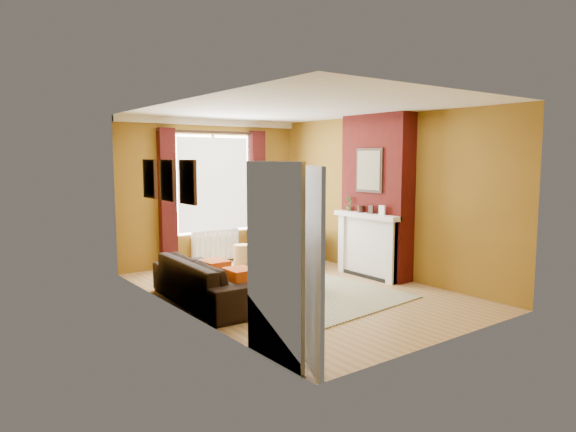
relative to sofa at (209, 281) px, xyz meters
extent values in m
plane|color=olive|center=(1.42, -0.23, -0.32)|extent=(5.50, 5.50, 0.00)
cube|color=brown|center=(1.42, 2.52, 1.08)|extent=(3.80, 0.02, 2.80)
cube|color=brown|center=(1.42, -2.98, 1.08)|extent=(3.80, 0.02, 2.80)
cube|color=brown|center=(3.32, -0.23, 1.08)|extent=(0.02, 5.50, 2.80)
cube|color=brown|center=(-0.48, -0.23, 1.08)|extent=(0.02, 5.50, 2.80)
cube|color=silver|center=(1.42, -0.23, 2.48)|extent=(3.80, 5.50, 0.01)
cube|color=#430C09|center=(3.14, -0.23, 1.08)|extent=(0.35, 1.40, 2.80)
cube|color=white|center=(2.95, -0.23, 0.23)|extent=(0.12, 1.30, 1.10)
cube|color=white|center=(2.90, -0.23, 0.76)|extent=(0.22, 1.40, 0.08)
cube|color=white|center=(2.93, -0.81, 0.20)|extent=(0.16, 0.14, 1.04)
cube|color=white|center=(2.93, 0.35, 0.20)|extent=(0.16, 0.14, 1.04)
cube|color=black|center=(2.98, -0.23, 0.13)|extent=(0.06, 0.80, 0.90)
cube|color=black|center=(2.96, -0.23, -0.29)|extent=(0.20, 1.00, 0.06)
cube|color=white|center=(2.91, -0.58, 0.88)|extent=(0.03, 0.12, 0.16)
cube|color=black|center=(2.91, -0.33, 0.87)|extent=(0.03, 0.10, 0.14)
cylinder|color=black|center=(2.91, -0.08, 0.86)|extent=(0.10, 0.10, 0.12)
cube|color=black|center=(2.96, -0.23, 1.53)|extent=(0.03, 0.60, 0.75)
cube|color=#B5793D|center=(2.93, -0.23, 1.53)|extent=(0.01, 0.52, 0.66)
cube|color=white|center=(1.42, 2.48, 2.42)|extent=(3.80, 0.08, 0.12)
cube|color=white|center=(1.42, 2.49, 1.23)|extent=(1.60, 0.04, 1.90)
cube|color=silver|center=(1.42, 2.45, 1.23)|extent=(1.50, 0.02, 1.80)
cube|color=white|center=(1.42, 2.47, 1.23)|extent=(0.06, 0.04, 1.90)
cube|color=#3A0D0D|center=(0.44, 2.40, 1.03)|extent=(0.30, 0.16, 2.50)
cube|color=#3A0D0D|center=(2.40, 2.40, 1.03)|extent=(0.30, 0.16, 2.50)
cylinder|color=black|center=(1.42, 2.40, 2.23)|extent=(2.30, 0.05, 0.05)
cube|color=white|center=(1.42, 2.42, 0.03)|extent=(1.00, 0.10, 0.60)
cube|color=white|center=(0.97, 2.36, 0.03)|extent=(0.04, 0.03, 0.56)
cube|color=white|center=(1.08, 2.36, 0.03)|extent=(0.04, 0.03, 0.56)
cube|color=white|center=(1.19, 2.36, 0.03)|extent=(0.04, 0.03, 0.56)
cube|color=white|center=(1.30, 2.36, 0.03)|extent=(0.04, 0.03, 0.56)
cube|color=white|center=(1.41, 2.36, 0.03)|extent=(0.04, 0.03, 0.56)
cube|color=white|center=(1.52, 2.36, 0.03)|extent=(0.04, 0.03, 0.56)
cube|color=white|center=(1.63, 2.36, 0.03)|extent=(0.04, 0.03, 0.56)
cube|color=white|center=(1.74, 2.36, 0.03)|extent=(0.04, 0.03, 0.56)
cube|color=white|center=(1.85, 2.36, 0.03)|extent=(0.04, 0.03, 0.56)
cube|color=black|center=(-0.45, -0.33, 1.43)|extent=(0.04, 0.44, 0.58)
cube|color=yellow|center=(-0.43, -0.33, 1.43)|extent=(0.01, 0.38, 0.52)
cube|color=black|center=(-0.45, 0.32, 1.43)|extent=(0.04, 0.44, 0.58)
cube|color=green|center=(-0.43, 0.32, 1.43)|extent=(0.01, 0.38, 0.52)
cube|color=black|center=(-0.45, 0.97, 1.43)|extent=(0.04, 0.44, 0.58)
cube|color=#C55B31|center=(-0.43, 0.97, 1.43)|extent=(0.01, 0.38, 0.52)
cube|color=white|center=(-0.46, -2.28, 0.68)|extent=(0.05, 0.94, 2.06)
cube|color=black|center=(-0.44, -2.28, 0.68)|extent=(0.02, 0.80, 1.98)
cube|color=white|center=(-0.26, -2.64, 0.68)|extent=(0.37, 0.74, 1.98)
imported|color=#3D6F31|center=(2.91, 0.22, 0.93)|extent=(0.14, 0.10, 0.27)
cube|color=#C44810|center=(0.15, -0.60, 0.18)|extent=(0.34, 0.40, 0.16)
cube|color=#C44810|center=(0.15, 0.10, 0.18)|extent=(0.34, 0.40, 0.16)
cube|color=#345A91|center=(1.29, -0.10, -0.31)|extent=(2.78, 3.61, 0.02)
imported|color=black|center=(0.00, 0.00, 0.00)|extent=(0.94, 2.23, 0.64)
imported|color=black|center=(2.53, 1.58, 0.01)|extent=(1.19, 1.09, 0.66)
cube|color=tan|center=(1.44, 0.19, 0.04)|extent=(0.65, 1.18, 0.05)
cylinder|color=tan|center=(1.18, -0.31, -0.15)|extent=(0.05, 0.05, 0.34)
cylinder|color=tan|center=(1.64, -0.34, -0.15)|extent=(0.05, 0.05, 0.34)
cylinder|color=tan|center=(1.25, 0.72, -0.15)|extent=(0.05, 0.05, 0.34)
cylinder|color=tan|center=(1.71, 0.69, -0.15)|extent=(0.05, 0.05, 0.34)
cylinder|color=#9D7444|center=(1.69, 1.85, -0.12)|extent=(0.39, 0.39, 0.41)
cylinder|color=black|center=(2.77, 2.17, -0.31)|extent=(0.25, 0.25, 0.03)
cylinder|color=black|center=(2.77, 2.17, 0.43)|extent=(0.02, 0.02, 1.44)
cone|color=beige|center=(2.77, 2.17, 1.16)|extent=(0.25, 0.25, 0.17)
imported|color=#999999|center=(1.41, -0.07, 0.07)|extent=(0.23, 0.28, 0.02)
imported|color=#999999|center=(1.51, 0.51, 0.07)|extent=(0.39, 0.41, 0.03)
imported|color=#999999|center=(1.59, 0.15, 0.10)|extent=(0.09, 0.09, 0.08)
cube|color=#29292C|center=(1.40, 0.22, 0.07)|extent=(0.05, 0.17, 0.02)
camera|label=1|loc=(-3.35, -6.42, 1.75)|focal=32.00mm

